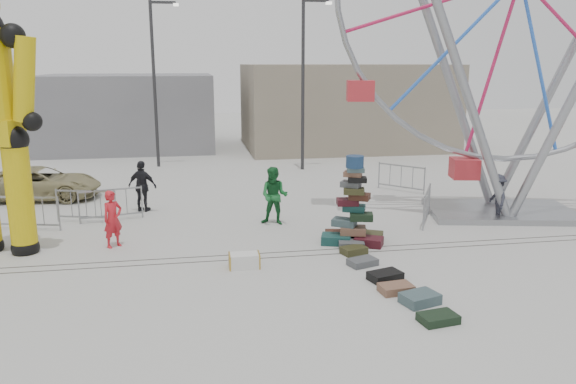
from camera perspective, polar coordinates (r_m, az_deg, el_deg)
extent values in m
plane|color=#9E9E99|center=(14.68, -0.10, -7.41)|extent=(90.00, 90.00, 0.00)
cube|color=#47443F|center=(15.23, -0.49, -6.61)|extent=(40.00, 0.04, 0.01)
cube|color=#47443F|center=(15.61, -0.73, -6.13)|extent=(40.00, 0.04, 0.01)
cube|color=gray|center=(34.93, 5.74, 8.67)|extent=(12.00, 8.00, 5.00)
cube|color=gray|center=(35.86, -15.84, 7.88)|extent=(10.00, 8.00, 4.40)
cylinder|color=#2D2D30|center=(27.11, 1.52, 10.66)|extent=(0.16, 0.16, 8.00)
cube|color=#2D2D30|center=(27.35, 2.88, 18.85)|extent=(1.20, 0.15, 0.12)
cube|color=silver|center=(27.47, 4.16, 18.60)|extent=(0.25, 0.25, 0.12)
cylinder|color=#2D2D30|center=(28.63, -13.42, 10.44)|extent=(0.16, 0.16, 8.00)
cube|color=#2D2D30|center=(28.71, -12.59, 18.29)|extent=(1.20, 0.15, 0.12)
cube|color=silver|center=(28.68, -11.32, 18.15)|extent=(0.25, 0.25, 0.12)
cube|color=#174542|center=(16.34, 4.90, -4.80)|extent=(0.97, 0.80, 0.27)
cube|color=#45121B|center=(16.27, 8.20, -5.00)|extent=(0.95, 0.85, 0.25)
cube|color=#411F14|center=(16.84, 5.09, -4.33)|extent=(0.80, 0.61, 0.23)
cube|color=#37371B|center=(16.77, 8.30, -4.45)|extent=(0.90, 0.79, 0.25)
cube|color=#515458|center=(16.01, 6.46, -5.33)|extent=(0.79, 0.62, 0.21)
cube|color=black|center=(17.00, 6.75, -4.20)|extent=(0.83, 0.73, 0.23)
cube|color=brown|center=(16.37, 6.62, -3.88)|extent=(0.84, 0.68, 0.23)
cube|color=#41585C|center=(16.36, 5.73, -3.07)|extent=(0.81, 0.74, 0.21)
cube|color=black|center=(16.22, 7.46, -2.50)|extent=(0.73, 0.58, 0.21)
cube|color=#174542|center=(16.35, 6.72, -1.63)|extent=(0.74, 0.64, 0.19)
cube|color=#45121B|center=(16.27, 6.06, -1.00)|extent=(0.65, 0.49, 0.19)
cube|color=#411F14|center=(16.15, 7.28, -0.45)|extent=(0.70, 0.63, 0.19)
cube|color=#37371B|center=(16.02, 6.71, 0.10)|extent=(0.67, 0.53, 0.17)
cube|color=#515458|center=(16.12, 6.40, 0.80)|extent=(0.66, 0.61, 0.17)
cube|color=black|center=(15.99, 7.06, 1.26)|extent=(0.59, 0.46, 0.15)
cube|color=brown|center=(16.03, 6.60, 1.83)|extent=(0.60, 0.52, 0.15)
cube|color=#41585C|center=(15.91, 6.89, 2.24)|extent=(0.53, 0.40, 0.13)
cylinder|color=navy|center=(15.90, 6.81, 3.08)|extent=(0.50, 0.50, 0.33)
sphere|color=black|center=(17.14, -25.12, -5.13)|extent=(0.74, 0.74, 0.74)
cylinder|color=#D6B90B|center=(16.78, -25.58, -0.51)|extent=(0.69, 0.69, 3.14)
sphere|color=black|center=(16.52, -26.12, 4.79)|extent=(0.78, 0.78, 0.78)
sphere|color=black|center=(16.25, -26.19, 14.05)|extent=(0.63, 0.63, 0.63)
cylinder|color=#D6B90B|center=(16.14, -25.22, 10.32)|extent=(0.92, 0.73, 2.21)
sphere|color=black|center=(16.15, -24.55, 6.53)|extent=(0.51, 0.51, 0.51)
cube|color=gray|center=(20.75, 20.74, -1.86)|extent=(5.35, 3.86, 0.19)
cylinder|color=gray|center=(18.87, 17.98, 8.61)|extent=(3.36, 0.99, 7.86)
cylinder|color=gray|center=(19.93, 26.68, 8.07)|extent=(3.36, 0.99, 7.86)
cylinder|color=gray|center=(20.55, 16.69, 9.01)|extent=(3.36, 0.99, 7.86)
cylinder|color=gray|center=(21.53, 24.79, 8.53)|extent=(3.36, 0.99, 7.86)
cube|color=#B9272F|center=(20.46, 21.05, 1.82)|extent=(1.04, 1.04, 0.68)
cube|color=silver|center=(14.48, -4.46, -6.97)|extent=(0.79, 0.46, 0.37)
cube|color=#37371B|center=(15.56, 6.71, -5.90)|extent=(0.78, 0.63, 0.20)
cube|color=#515458|center=(14.74, 7.58, -7.06)|extent=(0.84, 0.68, 0.18)
cube|color=black|center=(13.87, 9.84, -8.41)|extent=(0.90, 0.71, 0.21)
cube|color=brown|center=(13.21, 10.92, -9.60)|extent=(0.80, 0.58, 0.19)
cube|color=#41585C|center=(12.74, 13.26, -10.48)|extent=(0.92, 0.78, 0.24)
cube|color=black|center=(12.00, 15.01, -12.28)|extent=(0.83, 0.62, 0.18)
imported|color=red|center=(16.59, -17.38, -2.63)|extent=(0.71, 0.68, 1.63)
imported|color=#175F2A|center=(18.03, -1.40, -0.40)|extent=(1.12, 1.01, 1.88)
imported|color=black|center=(20.25, -14.57, 0.57)|extent=(1.14, 0.83, 1.80)
imported|color=#252732|center=(19.77, 20.48, -0.50)|extent=(0.73, 1.08, 1.56)
imported|color=#978E61|center=(23.45, -23.90, 0.82)|extent=(4.63, 2.50, 1.23)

